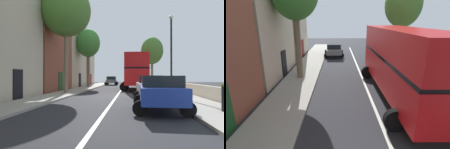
% 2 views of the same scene
% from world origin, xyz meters
% --- Properties ---
extents(ground_plane, '(84.00, 84.00, 0.00)m').
position_xyz_m(ground_plane, '(0.00, 0.00, 0.00)').
color(ground_plane, '#28282D').
extents(road_centre_line, '(0.16, 54.00, 0.01)m').
position_xyz_m(road_centre_line, '(0.00, 0.00, 0.00)').
color(road_centre_line, silver).
rests_on(road_centre_line, ground).
extents(sidewalk_left, '(2.60, 60.00, 0.12)m').
position_xyz_m(sidewalk_left, '(-4.90, 0.00, 0.06)').
color(sidewalk_left, '#9E998E').
rests_on(sidewalk_left, ground).
extents(sidewalk_right, '(2.60, 60.00, 0.12)m').
position_xyz_m(sidewalk_right, '(4.90, 0.00, 0.06)').
color(sidewalk_right, '#9E998E').
rests_on(sidewalk_right, ground).
extents(terraced_houses_left, '(4.07, 47.68, 10.34)m').
position_xyz_m(terraced_houses_left, '(-8.50, -0.14, 4.91)').
color(terraced_houses_left, '#9E6647').
rests_on(terraced_houses_left, ground).
extents(boundary_wall_right, '(0.36, 54.00, 0.97)m').
position_xyz_m(boundary_wall_right, '(6.45, 0.00, 0.49)').
color(boundary_wall_right, beige).
rests_on(boundary_wall_right, ground).
extents(double_decker_bus, '(3.61, 10.06, 4.06)m').
position_xyz_m(double_decker_bus, '(1.70, 7.76, 2.35)').
color(double_decker_bus, red).
rests_on(double_decker_bus, ground).
extents(parked_car_blue_right_0, '(2.58, 4.04, 1.65)m').
position_xyz_m(parked_car_blue_right_0, '(2.50, -7.37, 0.94)').
color(parked_car_blue_right_0, '#1E389E').
rests_on(parked_car_blue_right_0, ground).
extents(parked_car_grey_left_2, '(2.60, 4.48, 1.63)m').
position_xyz_m(parked_car_grey_left_2, '(-2.50, 20.01, 0.93)').
color(parked_car_grey_left_2, slate).
rests_on(parked_car_grey_left_2, ground).
extents(parked_car_white_right_3, '(2.48, 4.04, 1.68)m').
position_xyz_m(parked_car_white_right_3, '(2.50, -2.04, 0.95)').
color(parked_car_white_right_3, silver).
rests_on(parked_car_white_right_3, ground).
extents(street_tree_left_0, '(4.51, 4.51, 9.89)m').
position_xyz_m(street_tree_left_0, '(-4.76, 0.84, 7.61)').
color(street_tree_left_0, '#7A6B56').
rests_on(street_tree_left_0, sidewalk_left).
extents(street_tree_right_1, '(3.71, 3.71, 8.16)m').
position_xyz_m(street_tree_right_1, '(4.71, 16.90, 5.95)').
color(street_tree_right_1, '#7A6B56').
rests_on(street_tree_right_1, sidewalk_right).
extents(street_tree_left_4, '(3.43, 3.43, 8.38)m').
position_xyz_m(street_tree_left_4, '(-5.01, 11.15, 6.39)').
color(street_tree_left_4, brown).
rests_on(street_tree_left_4, sidewalk_left).
extents(lamppost_right, '(0.32, 0.32, 6.31)m').
position_xyz_m(lamppost_right, '(4.30, -0.95, 3.81)').
color(lamppost_right, black).
rests_on(lamppost_right, sidewalk_right).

